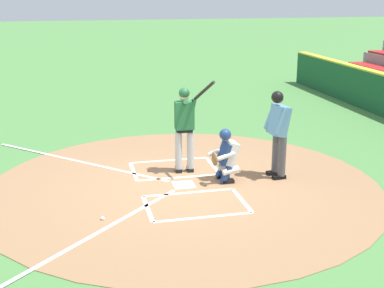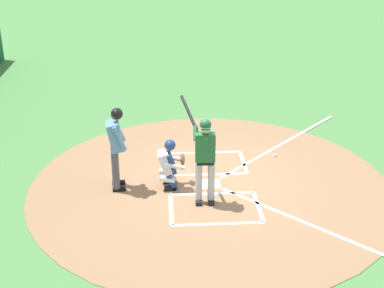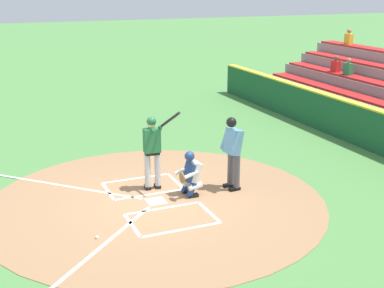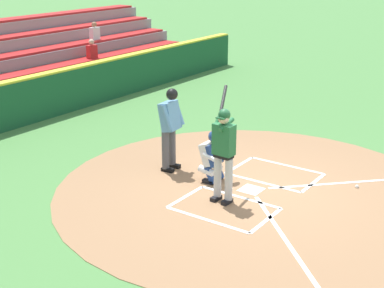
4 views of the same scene
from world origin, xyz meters
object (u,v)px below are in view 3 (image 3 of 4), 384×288
object	(u,v)px
baseball	(97,237)
plate_umpire	(233,148)
batter	(153,147)
catcher	(190,173)

from	to	relation	value
baseball	plate_umpire	bearing A→B (deg)	-69.79
plate_umpire	baseball	size ratio (longest dim) A/B	25.20
plate_umpire	baseball	xyz separation A→B (m)	(-1.38, 3.76, -1.04)
batter	plate_umpire	size ratio (longest dim) A/B	1.14
batter	baseball	world-z (taller)	batter
plate_umpire	baseball	bearing A→B (deg)	110.21
batter	plate_umpire	distance (m)	1.97
catcher	plate_umpire	size ratio (longest dim) A/B	0.61
catcher	plate_umpire	distance (m)	1.23
batter	baseball	xyz separation A→B (m)	(-2.12, 1.93, -1.06)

